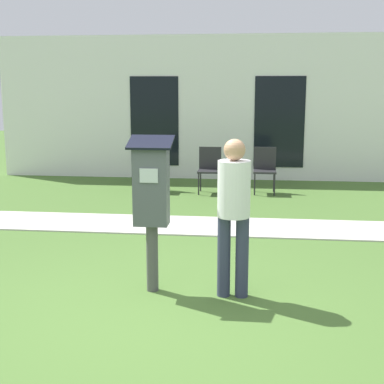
{
  "coord_description": "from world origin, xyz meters",
  "views": [
    {
      "loc": [
        0.84,
        -4.66,
        2.06
      ],
      "look_at": [
        0.25,
        0.46,
        1.05
      ],
      "focal_mm": 50.0,
      "sensor_mm": 36.0,
      "label": 1
    }
  ],
  "objects": [
    {
      "name": "building_facade",
      "position": [
        0.0,
        7.47,
        1.6
      ],
      "size": [
        10.0,
        0.26,
        3.2
      ],
      "color": "white",
      "rests_on": "ground"
    },
    {
      "name": "sidewalk",
      "position": [
        0.0,
        3.11,
        0.01
      ],
      "size": [
        12.0,
        1.1,
        0.02
      ],
      "color": "beige",
      "rests_on": "ground"
    },
    {
      "name": "outdoor_chair_right",
      "position": [
        1.07,
        5.87,
        0.53
      ],
      "size": [
        0.44,
        0.44,
        0.9
      ],
      "rotation": [
        0.0,
        0.0,
        -0.01
      ],
      "color": "#262628",
      "rests_on": "ground"
    },
    {
      "name": "person_standing",
      "position": [
        0.66,
        0.43,
        0.93
      ],
      "size": [
        0.32,
        0.32,
        1.58
      ],
      "rotation": [
        0.0,
        0.0,
        0.7
      ],
      "color": "#333851",
      "rests_on": "ground"
    },
    {
      "name": "ground_plane",
      "position": [
        0.0,
        0.0,
        0.0
      ],
      "size": [
        40.0,
        40.0,
        0.0
      ],
      "primitive_type": "plane",
      "color": "#476B2D"
    },
    {
      "name": "outdoor_chair_left",
      "position": [
        -1.09,
        5.84,
        0.53
      ],
      "size": [
        0.44,
        0.44,
        0.9
      ],
      "rotation": [
        0.0,
        0.0,
        0.23
      ],
      "color": "#262628",
      "rests_on": "ground"
    },
    {
      "name": "parking_meter",
      "position": [
        -0.16,
        0.49,
        1.02
      ],
      "size": [
        0.44,
        0.31,
        1.59
      ],
      "color": "#4C4C4C",
      "rests_on": "ground"
    },
    {
      "name": "outdoor_chair_middle",
      "position": [
        -0.01,
        5.77,
        0.53
      ],
      "size": [
        0.44,
        0.44,
        0.9
      ],
      "rotation": [
        0.0,
        0.0,
        0.14
      ],
      "color": "#262628",
      "rests_on": "ground"
    }
  ]
}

